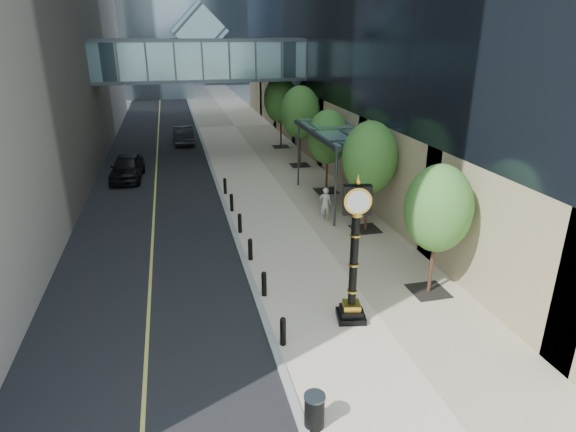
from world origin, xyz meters
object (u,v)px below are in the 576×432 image
object	(u,v)px
car_near	(127,167)
car_far	(183,135)
pedestrian	(325,204)
street_clock	(354,262)
trash_bin	(314,412)

from	to	relation	value
car_near	car_far	size ratio (longest dim) A/B	1.01
pedestrian	street_clock	bearing A→B (deg)	90.96
trash_bin	car_far	size ratio (longest dim) A/B	0.18
pedestrian	car_far	world-z (taller)	pedestrian
car_near	car_far	distance (m)	11.54
street_clock	car_near	bearing A→B (deg)	124.89
pedestrian	car_far	xyz separation A→B (m)	(-6.67, 21.36, -0.14)
street_clock	car_far	world-z (taller)	street_clock
street_clock	pedestrian	size ratio (longest dim) A/B	2.85
street_clock	trash_bin	bearing A→B (deg)	-109.82
street_clock	trash_bin	world-z (taller)	street_clock
trash_bin	car_far	bearing A→B (deg)	93.21
trash_bin	car_far	distance (m)	35.25
street_clock	car_far	size ratio (longest dim) A/B	1.05
car_far	car_near	bearing A→B (deg)	67.93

